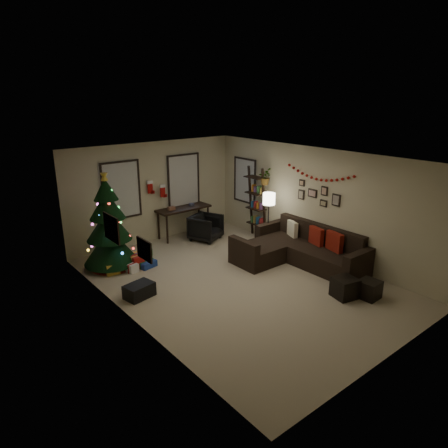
{
  "coord_description": "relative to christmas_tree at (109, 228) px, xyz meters",
  "views": [
    {
      "loc": [
        -5.35,
        -6.12,
        3.95
      ],
      "look_at": [
        0.1,
        0.6,
        1.15
      ],
      "focal_mm": 32.95,
      "sensor_mm": 36.0,
      "label": 1
    }
  ],
  "objects": [
    {
      "name": "pillow_cream",
      "position": [
        3.99,
        -2.04,
        -0.33
      ],
      "size": [
        0.24,
        0.4,
        0.39
      ],
      "primitive_type": "cube",
      "rotation": [
        0.0,
        0.0,
        -0.37
      ],
      "color": "beige",
      "rests_on": "sofa"
    },
    {
      "name": "floor_lamp",
      "position": [
        3.73,
        -1.43,
        0.28
      ],
      "size": [
        0.31,
        0.31,
        1.49
      ],
      "rotation": [
        0.0,
        0.0,
        0.09
      ],
      "color": "black",
      "rests_on": "floor"
    },
    {
      "name": "window_back_left",
      "position": [
        0.83,
        0.99,
        0.59
      ],
      "size": [
        1.05,
        0.06,
        1.5
      ],
      "color": "#728CB2",
      "rests_on": "wall_back"
    },
    {
      "name": "window_right_wall",
      "position": [
        4.25,
        0.07,
        0.54
      ],
      "size": [
        0.06,
        0.9,
        1.3
      ],
      "color": "#728CB2",
      "rests_on": "wall_right"
    },
    {
      "name": "desk_chair",
      "position": [
        2.83,
        0.09,
        -0.6
      ],
      "size": [
        0.9,
        0.88,
        0.72
      ],
      "primitive_type": "imported",
      "rotation": [
        0.0,
        0.0,
        0.41
      ],
      "color": "black",
      "rests_on": "floor"
    },
    {
      "name": "art_map",
      "position": [
        -0.7,
        -1.8,
        0.62
      ],
      "size": [
        0.04,
        0.6,
        0.5
      ],
      "color": "black",
      "rests_on": "wall_left"
    },
    {
      "name": "ottoman_near",
      "position": [
        2.99,
        -4.36,
        -0.76
      ],
      "size": [
        0.52,
        0.52,
        0.41
      ],
      "primitive_type": "cube",
      "rotation": [
        0.0,
        0.0,
        -0.24
      ],
      "color": "black",
      "rests_on": "floor"
    },
    {
      "name": "art_abstract",
      "position": [
        -0.7,
        -3.03,
        0.57
      ],
      "size": [
        0.04,
        0.45,
        0.35
      ],
      "color": "black",
      "rests_on": "wall_left"
    },
    {
      "name": "ottoman_far",
      "position": [
        3.34,
        -4.69,
        -0.78
      ],
      "size": [
        0.41,
        0.41,
        0.37
      ],
      "primitive_type": "cube",
      "rotation": [
        0.0,
        0.0,
        0.05
      ],
      "color": "black",
      "rests_on": "floor"
    },
    {
      "name": "bookshelf",
      "position": [
        4.08,
        -0.61,
        0.01
      ],
      "size": [
        0.3,
        0.59,
        2.01
      ],
      "color": "black",
      "rests_on": "floor"
    },
    {
      "name": "garland",
      "position": [
        4.23,
        -2.56,
        1.11
      ],
      "size": [
        0.08,
        1.9,
        0.3
      ],
      "primitive_type": null,
      "color": "#A5140C",
      "rests_on": "wall_right"
    },
    {
      "name": "stocking_left",
      "position": [
        1.64,
        0.94,
        0.56
      ],
      "size": [
        0.2,
        0.05,
        0.36
      ],
      "color": "#990F0C",
      "rests_on": "wall_back"
    },
    {
      "name": "window_back_right",
      "position": [
        2.73,
        0.99,
        0.59
      ],
      "size": [
        1.05,
        0.06,
        1.5
      ],
      "color": "#728CB2",
      "rests_on": "wall_back"
    },
    {
      "name": "desk",
      "position": [
        2.54,
        0.74,
        -0.22
      ],
      "size": [
        1.57,
        0.56,
        0.84
      ],
      "color": "black",
      "rests_on": "floor"
    },
    {
      "name": "wall_back",
      "position": [
        1.78,
        1.02,
        0.39
      ],
      "size": [
        5.0,
        0.0,
        5.0
      ],
      "primitive_type": "plane",
      "rotation": [
        1.57,
        0.0,
        0.0
      ],
      "color": "#C4BA95",
      "rests_on": "floor"
    },
    {
      "name": "presents",
      "position": [
        0.49,
        -0.31,
        -0.85
      ],
      "size": [
        1.43,
        1.01,
        0.3
      ],
      "rotation": [
        0.0,
        0.0,
        -0.1
      ],
      "color": "gold",
      "rests_on": "floor"
    },
    {
      "name": "stocking_right",
      "position": [
        1.97,
        0.86,
        0.43
      ],
      "size": [
        0.2,
        0.05,
        0.36
      ],
      "color": "#990F0C",
      "rests_on": "wall_back"
    },
    {
      "name": "gallery",
      "position": [
        4.26,
        -2.55,
        0.61
      ],
      "size": [
        0.03,
        1.25,
        0.54
      ],
      "color": "black",
      "rests_on": "wall_right"
    },
    {
      "name": "wall_left",
      "position": [
        -0.72,
        -2.48,
        0.39
      ],
      "size": [
        0.0,
        7.0,
        7.0
      ],
      "primitive_type": "plane",
      "rotation": [
        1.57,
        0.0,
        1.57
      ],
      "color": "#C4BA95",
      "rests_on": "floor"
    },
    {
      "name": "pillow_red_b",
      "position": [
        3.99,
        -2.8,
        -0.32
      ],
      "size": [
        0.21,
        0.45,
        0.43
      ],
      "primitive_type": "cube",
      "rotation": [
        0.0,
        0.0,
        -0.23
      ],
      "color": "maroon",
      "rests_on": "sofa"
    },
    {
      "name": "storage_bin",
      "position": [
        -0.22,
        -1.77,
        -0.82
      ],
      "size": [
        0.63,
        0.48,
        0.29
      ],
      "primitive_type": "cube",
      "rotation": [
        0.0,
        0.0,
        0.2
      ],
      "color": "black",
      "rests_on": "floor"
    },
    {
      "name": "ceiling",
      "position": [
        1.78,
        -2.48,
        1.74
      ],
      "size": [
        7.0,
        7.0,
        0.0
      ],
      "primitive_type": "plane",
      "rotation": [
        3.14,
        0.0,
        0.0
      ],
      "color": "white",
      "rests_on": "floor"
    },
    {
      "name": "potted_plant",
      "position": [
        4.08,
        -0.89,
        0.88
      ],
      "size": [
        0.66,
        0.67,
        0.56
      ],
      "primitive_type": "imported",
      "rotation": [
        0.0,
        0.0,
        0.81
      ],
      "color": "#4C4C4C",
      "rests_on": "bookshelf"
    },
    {
      "name": "sofa",
      "position": [
        3.61,
        -2.58,
        -0.67
      ],
      "size": [
        1.98,
        2.87,
        0.89
      ],
      "color": "black",
      "rests_on": "floor"
    },
    {
      "name": "floor",
      "position": [
        1.78,
        -2.48,
        -0.96
      ],
      "size": [
        7.0,
        7.0,
        0.0
      ],
      "primitive_type": "plane",
      "color": "tan",
      "rests_on": "ground"
    },
    {
      "name": "wall_front",
      "position": [
        1.78,
        -5.98,
        0.39
      ],
      "size": [
        5.0,
        0.0,
        5.0
      ],
      "primitive_type": "plane",
      "rotation": [
        -1.57,
        0.0,
        0.0
      ],
      "color": "#C4BA95",
      "rests_on": "floor"
    },
    {
      "name": "christmas_tree",
      "position": [
        0.0,
        0.0,
        0.0
      ],
      "size": [
        1.25,
        1.25,
        2.32
      ],
      "rotation": [
        0.0,
        0.0,
        -0.08
      ],
      "color": "black",
      "rests_on": "floor"
    },
    {
      "name": "pillow_red_a",
      "position": [
        3.99,
        -3.32,
        -0.32
      ],
      "size": [
        0.23,
        0.49,
        0.47
      ],
      "primitive_type": "cube",
      "rotation": [
        0.0,
        0.0,
        -0.23
      ],
      "color": "maroon",
      "rests_on": "sofa"
    },
    {
      "name": "wall_right",
      "position": [
        4.28,
        -2.48,
        0.39
      ],
      "size": [
        0.0,
        7.0,
        7.0
      ],
      "primitive_type": "plane",
      "rotation": [
        1.57,
        0.0,
        -1.57
      ],
      "color": "#C4BA95",
      "rests_on": "floor"
    }
  ]
}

